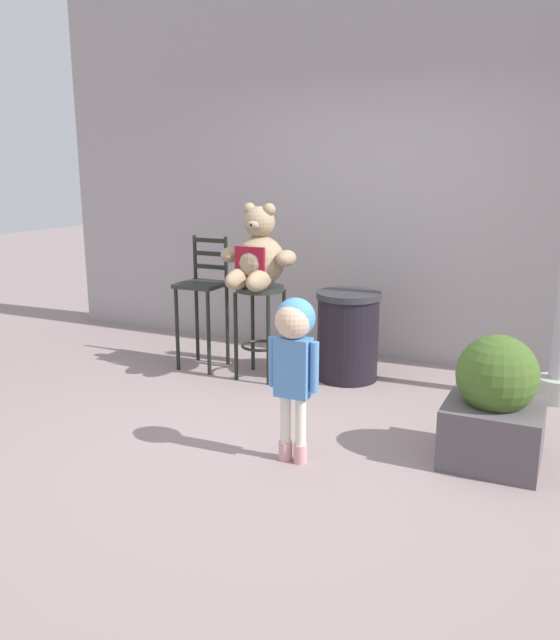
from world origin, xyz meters
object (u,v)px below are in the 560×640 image
Objects in this scene: child_walking at (294,345)px; trash_bin at (348,336)px; bar_stool_with_teddy at (260,313)px; teddy_bear at (258,257)px; planter_with_shrub at (495,405)px; bar_chair_empty at (203,293)px.

trash_bin is (-0.23, 1.58, -0.35)m from child_walking.
child_walking is (0.89, -1.31, 0.17)m from bar_stool_with_teddy.
teddy_bear is 1.58m from child_walking.
child_walking is 1.28× the size of planter_with_shrub.
child_walking is at bearing -55.17° from teddy_bear.
teddy_bear reaches higher than child_walking.
bar_stool_with_teddy is at bearing 171.24° from child_walking.
planter_with_shrub is (1.95, -0.82, -0.19)m from bar_stool_with_teddy.
planter_with_shrub is (2.52, -0.88, -0.30)m from bar_chair_empty.
bar_stool_with_teddy is 1.59m from child_walking.
child_walking is at bearing -55.84° from bar_stool_with_teddy.
child_walking is 0.87× the size of bar_chair_empty.
bar_stool_with_teddy is 2.13m from planter_with_shrub.
bar_chair_empty reaches higher than child_walking.
bar_stool_with_teddy is 1.16× the size of teddy_bear.
trash_bin is 1.29m from bar_chair_empty.
teddy_bear reaches higher than bar_stool_with_teddy.
teddy_bear is at bearing 171.92° from child_walking.
bar_chair_empty is (-1.46, 1.36, -0.06)m from child_walking.
teddy_bear is at bearing -90.00° from bar_stool_with_teddy.
child_walking is at bearing -155.38° from planter_with_shrub.
trash_bin is 0.94× the size of planter_with_shrub.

